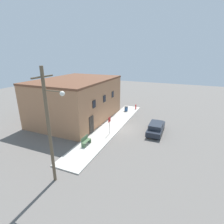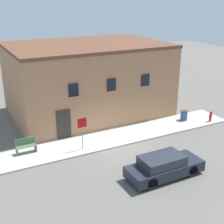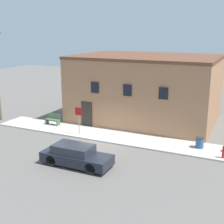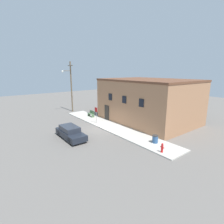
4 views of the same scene
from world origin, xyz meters
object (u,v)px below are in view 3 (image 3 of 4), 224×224
at_px(stop_sign, 79,116).
at_px(parked_car, 76,156).
at_px(bench, 53,120).
at_px(fire_hydrant, 224,152).
at_px(trash_bin, 200,142).

bearing_deg(stop_sign, parked_car, -61.01).
distance_m(bench, parked_car, 8.72).
height_order(bench, parked_car, parked_car).
distance_m(fire_hydrant, parked_car, 9.37).
xyz_separation_m(fire_hydrant, parked_car, (-8.07, -4.77, 0.11)).
relative_size(stop_sign, trash_bin, 2.80).
bearing_deg(parked_car, stop_sign, 118.99).
bearing_deg(bench, fire_hydrant, -5.77).
bearing_deg(bench, stop_sign, -20.04).
height_order(fire_hydrant, bench, bench).
distance_m(stop_sign, bench, 3.73).
relative_size(fire_hydrant, trash_bin, 1.10).
bearing_deg(stop_sign, bench, 159.96).
height_order(fire_hydrant, stop_sign, stop_sign).
xyz_separation_m(fire_hydrant, bench, (-14.19, 1.43, 0.02)).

